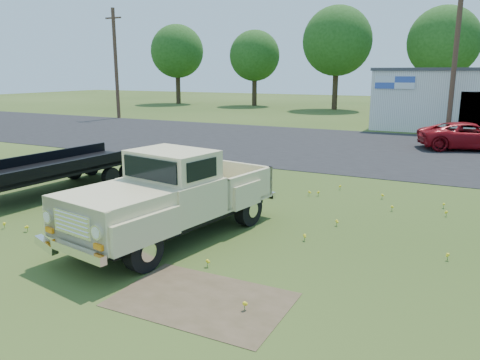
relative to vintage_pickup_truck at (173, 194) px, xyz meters
The scene contains 13 objects.
ground 1.41m from the vintage_pickup_truck, 36.79° to the left, with size 140.00×140.00×0.00m, color #2C4215.
asphalt_lot 15.61m from the vintage_pickup_truck, 87.26° to the left, with size 90.00×14.00×0.02m, color black.
dirt_patch_a 3.48m from the vintage_pickup_truck, 47.40° to the right, with size 3.00×2.00×0.01m, color #483C26.
dirt_patch_b 4.38m from the vintage_pickup_truck, 107.18° to the left, with size 2.20×1.60×0.01m, color #483C26.
utility_pole_west 31.19m from the vintage_pickup_truck, 133.30° to the left, with size 1.60×0.30×9.00m.
utility_pole_mid 23.32m from the vintage_pickup_truck, 78.12° to the left, with size 1.60×0.30×9.00m.
treeline_a 49.14m from the vintage_pickup_truck, 123.90° to the left, with size 6.40×6.40×9.52m.
treeline_b 45.23m from the vintage_pickup_truck, 112.55° to the left, with size 5.76×5.76×8.57m.
treeline_c 41.13m from the vintage_pickup_truck, 100.26° to the left, with size 7.04×7.04×10.47m.
treeline_d 41.52m from the vintage_pickup_truck, 86.17° to the left, with size 6.72×6.72×10.00m.
vintage_pickup_truck is the anchor object (origin of this frame).
flatbed_trailer 6.41m from the vintage_pickup_truck, 161.45° to the left, with size 2.22×6.65×1.81m, color black, non-canonical shape.
red_pickup 18.58m from the vintage_pickup_truck, 71.11° to the left, with size 2.26×4.90×1.36m, color maroon.
Camera 1 is at (5.46, -9.39, 3.90)m, focal length 35.00 mm.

